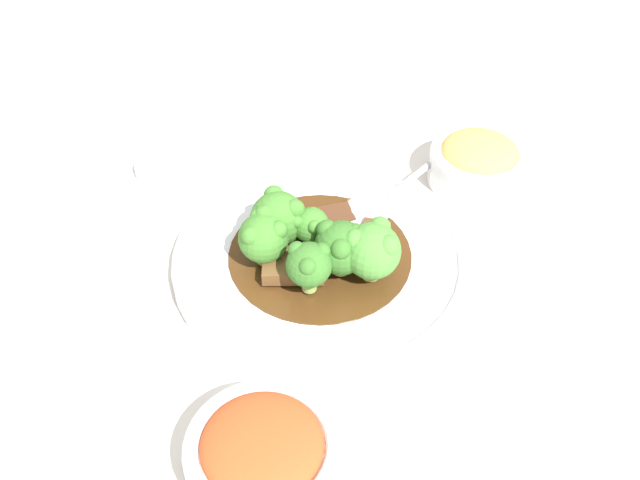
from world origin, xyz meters
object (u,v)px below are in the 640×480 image
broccoli_floret_0 (309,264)px  broccoli_floret_4 (308,228)px  main_plate (320,258)px  serving_spoon (379,201)px  broccoli_floret_3 (341,247)px  side_bowl_appetizer (478,161)px  broccoli_floret_1 (373,249)px  beef_strip_0 (372,245)px  sauce_dish (168,164)px  side_bowl_kimchi (263,454)px  beef_strip_1 (293,265)px  beef_strip_2 (315,222)px  beef_strip_3 (355,218)px  broccoli_floret_5 (263,237)px  broccoli_floret_2 (278,217)px

broccoli_floret_0 → broccoli_floret_4: size_ratio=1.12×
main_plate → serving_spoon: (-0.01, -0.09, 0.02)m
broccoli_floret_3 → side_bowl_appetizer: broccoli_floret_3 is taller
broccoli_floret_1 → beef_strip_0: bearing=-59.5°
broccoli_floret_4 → sauce_dish: size_ratio=0.62×
main_plate → broccoli_floret_1: 0.07m
side_bowl_kimchi → serving_spoon: bearing=-75.6°
serving_spoon → sauce_dish: serving_spoon is taller
broccoli_floret_4 → side_bowl_appetizer: 0.22m
main_plate → sauce_dish: main_plate is taller
broccoli_floret_4 → main_plate: bearing=-153.8°
beef_strip_1 → side_bowl_appetizer: bearing=-107.2°
sauce_dish → beef_strip_2: bearing=178.6°
broccoli_floret_1 → side_bowl_appetizer: (-0.01, -0.20, -0.03)m
beef_strip_2 → broccoli_floret_1: broccoli_floret_1 is taller
beef_strip_3 → broccoli_floret_1: bearing=133.4°
beef_strip_0 → broccoli_floret_0: 0.08m
beef_strip_0 → side_bowl_kimchi: bearing=101.7°
main_plate → sauce_dish: size_ratio=3.82×
broccoli_floret_4 → beef_strip_1: bearing=97.0°
side_bowl_appetizer → main_plate: bearing=71.7°
beef_strip_2 → broccoli_floret_3: 0.07m
broccoli_floret_1 → broccoli_floret_3: (0.03, 0.01, -0.00)m
beef_strip_1 → side_bowl_appetizer: side_bowl_appetizer is taller
broccoli_floret_0 → beef_strip_3: bearing=-82.2°
side_bowl_appetizer → beef_strip_0: bearing=81.1°
broccoli_floret_0 → broccoli_floret_4: 0.05m
broccoli_floret_4 → broccoli_floret_1: bearing=-175.1°
beef_strip_3 → broccoli_floret_5: 0.11m
beef_strip_3 → broccoli_floret_0: bearing=97.8°
broccoli_floret_3 → side_bowl_appetizer: size_ratio=0.52×
beef_strip_0 → broccoli_floret_2: size_ratio=1.11×
broccoli_floret_2 → serving_spoon: 0.11m
broccoli_floret_3 → broccoli_floret_4: (0.04, -0.00, -0.00)m
sauce_dish → side_bowl_kimchi: bearing=142.9°
broccoli_floret_5 → main_plate: bearing=-132.7°
main_plate → broccoli_floret_2: size_ratio=4.99×
broccoli_floret_3 → serving_spoon: (0.02, -0.10, -0.02)m
beef_strip_1 → side_bowl_kimchi: bearing=118.9°
beef_strip_2 → serving_spoon: size_ratio=0.33×
broccoli_floret_1 → broccoli_floret_2: size_ratio=1.02×
broccoli_floret_3 → side_bowl_kimchi: broccoli_floret_3 is taller
serving_spoon → side_bowl_appetizer: (-0.05, -0.12, 0.00)m
broccoli_floret_1 → broccoli_floret_4: broccoli_floret_1 is taller
broccoli_floret_0 → serving_spoon: broccoli_floret_0 is taller
beef_strip_0 → broccoli_floret_0: size_ratio=1.23×
beef_strip_2 → serving_spoon: bearing=-120.4°
beef_strip_1 → beef_strip_2: bearing=-74.3°
beef_strip_3 → broccoli_floret_1: size_ratio=0.90×
side_bowl_kimchi → broccoli_floret_1: bearing=-81.2°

